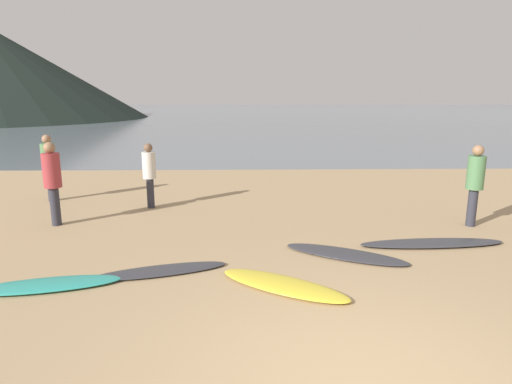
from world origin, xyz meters
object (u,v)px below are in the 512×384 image
Objects in this scene: surfboard_0 at (46,285)px; surfboard_3 at (345,254)px; person_2 at (475,179)px; surfboard_2 at (283,285)px; surfboard_4 at (432,243)px; person_0 at (52,177)px; person_1 at (49,162)px; surfboard_1 at (160,271)px; person_3 at (149,170)px.

surfboard_0 is 4.73m from surfboard_3.
surfboard_0 is at bearing -96.87° from person_2.
surfboard_4 is at bearing 63.97° from surfboard_2.
surfboard_4 is 2.03m from person_2.
person_0 is (-5.72, 1.97, 1.01)m from surfboard_3.
person_2 is (9.78, -2.48, -0.00)m from person_1.
surfboard_1 is 6.17m from person_1.
person_3 reaches higher than surfboard_2.
surfboard_1 is (1.54, 0.51, -0.01)m from surfboard_0.
person_0 is (-4.55, 3.22, 1.00)m from surfboard_2.
surfboard_4 is at bearing -75.16° from person_2.
surfboard_3 is (4.59, 1.16, -0.01)m from surfboard_0.
person_0 is 1.03× the size of person_2.
person_1 is 1.00× the size of person_2.
surfboard_1 is 4.27m from person_3.
person_0 is (-2.67, 2.62, 1.01)m from surfboard_1.
surfboard_3 is at bearing 1.96° from surfboard_0.
surfboard_0 reaches higher than surfboard_3.
surfboard_3 is at bearing -123.70° from person_1.
person_0 is at bearing 166.02° from surfboard_4.
surfboard_4 is at bearing -2.57° from surfboard_1.
person_2 is (7.62, 2.86, 0.97)m from surfboard_0.
person_1 is at bearing -172.05° from person_3.
person_0 is 8.76m from person_2.
surfboard_4 is at bearing 2.56° from surfboard_0.
person_2 reaches higher than surfboard_0.
person_1 reaches higher than surfboard_2.
surfboard_1 is 3.88m from person_0.
person_3 is at bearing -131.02° from person_2.
surfboard_4 is at bearing -115.42° from person_1.
person_1 is at bearing -27.49° from person_0.
person_0 is (-7.43, 1.47, 1.00)m from surfboard_4.
person_1 is at bearing 99.80° from surfboard_0.
surfboard_3 is (1.17, 1.24, -0.01)m from surfboard_2.
person_2 reaches higher than surfboard_1.
surfboard_0 is at bearing -137.53° from surfboard_3.
surfboard_3 is 1.79m from surfboard_4.
surfboard_0 is 3.41m from surfboard_2.
surfboard_0 is 0.98× the size of surfboard_3.
surfboard_2 is 1.71m from surfboard_3.
person_1 reaches higher than person_3.
surfboard_2 is 7.84m from person_1.
surfboard_2 is at bearing -34.52° from person_3.
person_0 reaches higher than person_2.
person_2 is 1.09× the size of person_3.
person_3 reaches higher than surfboard_1.
person_0 is 2.44m from person_1.
surfboard_2 is at bearing -33.74° from surfboard_1.
surfboard_2 is 5.52m from person_3.
person_2 is at bearing -106.13° from person_1.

